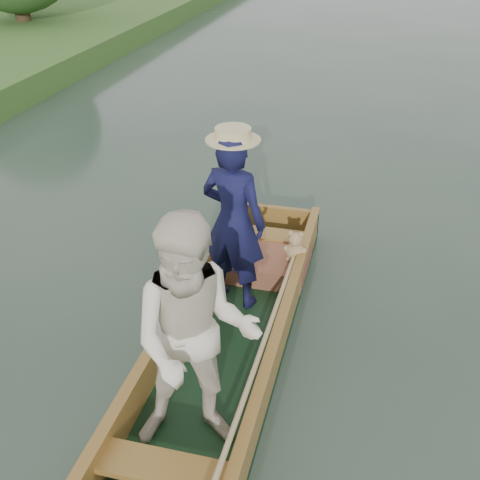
# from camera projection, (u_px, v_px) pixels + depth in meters

# --- Properties ---
(ground) EXTENTS (120.00, 120.00, 0.00)m
(ground) POSITION_uv_depth(u_px,v_px,m) (225.00, 356.00, 5.77)
(ground) COLOR #283D30
(ground) RESTS_ON ground
(punt) EXTENTS (1.22, 5.00, 2.06)m
(punt) POSITION_uv_depth(u_px,v_px,m) (219.00, 306.00, 5.17)
(punt) COLOR black
(punt) RESTS_ON ground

